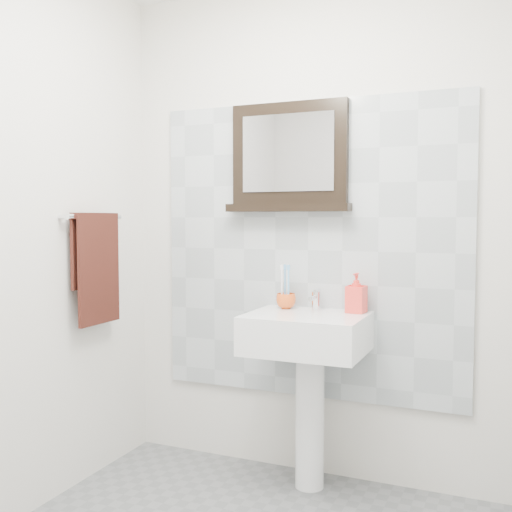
{
  "coord_description": "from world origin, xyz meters",
  "views": [
    {
      "loc": [
        0.95,
        -1.8,
        1.31
      ],
      "look_at": [
        -0.06,
        0.55,
        1.15
      ],
      "focal_mm": 42.0,
      "sensor_mm": 36.0,
      "label": 1
    }
  ],
  "objects": [
    {
      "name": "towel_bar",
      "position": [
        -0.95,
        0.6,
        1.32
      ],
      "size": [
        0.07,
        0.4,
        0.03
      ],
      "color": "silver",
      "rests_on": "left_wall"
    },
    {
      "name": "splashback",
      "position": [
        0.0,
        1.09,
        1.15
      ],
      "size": [
        1.6,
        0.02,
        1.5
      ],
      "primitive_type": "cube",
      "color": "#A6AFB4",
      "rests_on": "back_wall"
    },
    {
      "name": "soap_dispenser",
      "position": [
        0.27,
        1.0,
        0.96
      ],
      "size": [
        0.09,
        0.1,
        0.19
      ],
      "primitive_type": "imported",
      "rotation": [
        0.0,
        0.0,
        -0.1
      ],
      "color": "#FD1D37",
      "rests_on": "pedestal_sink"
    },
    {
      "name": "toothbrush_cup",
      "position": [
        -0.08,
        0.99,
        0.9
      ],
      "size": [
        0.12,
        0.12,
        0.08
      ],
      "primitive_type": "imported",
      "rotation": [
        0.0,
        0.0,
        -0.21
      ],
      "color": "#E6561B",
      "rests_on": "pedestal_sink"
    },
    {
      "name": "pedestal_sink",
      "position": [
        0.07,
        0.87,
        0.68
      ],
      "size": [
        0.55,
        0.44,
        0.96
      ],
      "color": "white",
      "rests_on": "ground"
    },
    {
      "name": "hand_towel",
      "position": [
        -0.94,
        0.6,
        1.11
      ],
      "size": [
        0.06,
        0.3,
        0.55
      ],
      "color": "black",
      "rests_on": "towel_bar"
    },
    {
      "name": "back_wall",
      "position": [
        0.0,
        1.1,
        1.25
      ],
      "size": [
        2.0,
        0.01,
        2.5
      ],
      "primitive_type": "cube",
      "color": "silver",
      "rests_on": "ground"
    },
    {
      "name": "toothbrushes",
      "position": [
        -0.09,
        0.99,
        0.98
      ],
      "size": [
        0.05,
        0.04,
        0.21
      ],
      "color": "white",
      "rests_on": "toothbrush_cup"
    },
    {
      "name": "framed_mirror",
      "position": [
        -0.1,
        1.06,
        1.61
      ],
      "size": [
        0.65,
        0.11,
        0.55
      ],
      "color": "black",
      "rests_on": "back_wall"
    }
  ]
}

